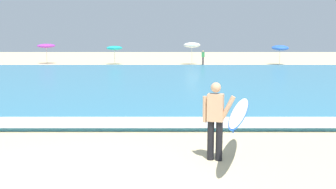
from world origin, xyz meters
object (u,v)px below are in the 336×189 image
object	(u,v)px
beach_umbrella_2	(191,45)
beach_umbrella_0	(45,46)
beachgoer_near_row_left	(202,57)
beach_umbrella_1	(113,48)
beach_umbrella_3	(279,48)
surfer_with_board	(227,115)

from	to	relation	value
beach_umbrella_2	beach_umbrella_0	bearing A→B (deg)	174.17
beachgoer_near_row_left	beach_umbrella_2	bearing A→B (deg)	157.10
beach_umbrella_1	beach_umbrella_3	distance (m)	18.43
beach_umbrella_1	beach_umbrella_3	xyz separation A→B (m)	(18.42, -0.40, 0.02)
beach_umbrella_2	beachgoer_near_row_left	size ratio (longest dim) A/B	1.56
beach_umbrella_0	beach_umbrella_1	size ratio (longest dim) A/B	1.12
surfer_with_board	beach_umbrella_3	distance (m)	34.95
surfer_with_board	beach_umbrella_1	bearing A→B (deg)	102.26
beach_umbrella_1	beachgoer_near_row_left	bearing A→B (deg)	-4.28
beach_umbrella_0	beach_umbrella_1	xyz separation A→B (m)	(8.11, -1.48, -0.23)
surfer_with_board	beach_umbrella_3	size ratio (longest dim) A/B	1.31
surfer_with_board	beach_umbrella_1	xyz separation A→B (m)	(-7.28, 33.51, 0.79)
surfer_with_board	beach_umbrella_2	xyz separation A→B (m)	(1.38, 33.28, 1.12)
beach_umbrella_3	beach_umbrella_0	bearing A→B (deg)	175.95
surfer_with_board	beach_umbrella_3	world-z (taller)	beach_umbrella_3
beach_umbrella_3	beach_umbrella_2	bearing A→B (deg)	179.04
beachgoer_near_row_left	beach_umbrella_3	bearing A→B (deg)	2.29
beach_umbrella_2	beach_umbrella_3	distance (m)	9.77
surfer_with_board	beach_umbrella_0	distance (m)	38.24
beach_umbrella_0	beach_umbrella_1	distance (m)	8.24
surfer_with_board	beach_umbrella_0	xyz separation A→B (m)	(-15.39, 34.99, 1.01)
surfer_with_board	beach_umbrella_0	bearing A→B (deg)	113.74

